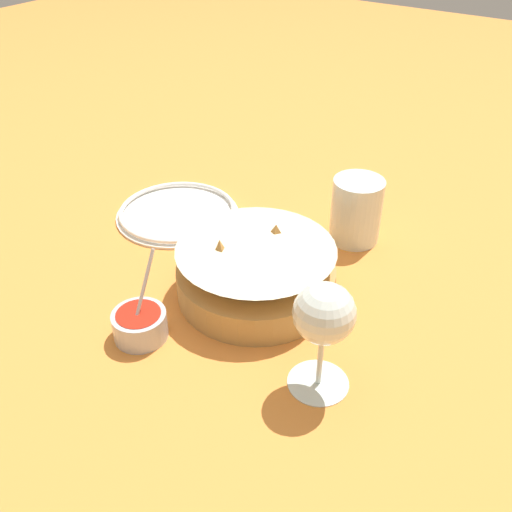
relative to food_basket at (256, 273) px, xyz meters
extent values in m
plane|color=orange|center=(0.02, 0.03, -0.04)|extent=(4.00, 4.00, 0.00)
cylinder|color=#B2894C|center=(0.00, 0.00, -0.01)|extent=(0.24, 0.24, 0.05)
cone|color=beige|center=(0.00, 0.00, 0.01)|extent=(0.24, 0.24, 0.08)
cylinder|color=#3D842D|center=(0.00, 0.00, -0.01)|extent=(0.18, 0.18, 0.01)
pyramid|color=#B77A38|center=(0.05, 0.00, 0.03)|extent=(0.06, 0.07, 0.06)
pyramid|color=#B77A38|center=(-0.03, 0.04, 0.03)|extent=(0.07, 0.07, 0.07)
pyramid|color=#B77A38|center=(-0.02, -0.05, 0.02)|extent=(0.09, 0.08, 0.05)
cylinder|color=#B7B7BC|center=(-0.17, 0.08, -0.02)|extent=(0.08, 0.08, 0.04)
cylinder|color=red|center=(-0.17, 0.08, -0.01)|extent=(0.06, 0.06, 0.03)
cylinder|color=#B7B7BC|center=(-0.16, 0.08, 0.03)|extent=(0.06, 0.01, 0.11)
cylinder|color=silver|center=(-0.11, -0.17, -0.04)|extent=(0.08, 0.08, 0.00)
cylinder|color=silver|center=(-0.11, -0.17, 0.01)|extent=(0.01, 0.01, 0.08)
sphere|color=silver|center=(-0.11, -0.17, 0.08)|extent=(0.08, 0.08, 0.08)
sphere|color=#DBD17A|center=(-0.11, -0.17, 0.07)|extent=(0.05, 0.05, 0.05)
cylinder|color=silver|center=(0.22, -0.06, 0.02)|extent=(0.09, 0.09, 0.11)
cylinder|color=gold|center=(0.22, -0.06, 0.01)|extent=(0.07, 0.07, 0.08)
torus|color=silver|center=(0.27, -0.06, 0.02)|extent=(0.08, 0.01, 0.08)
cylinder|color=white|center=(0.11, 0.25, -0.03)|extent=(0.23, 0.23, 0.01)
torus|color=white|center=(0.11, 0.25, -0.03)|extent=(0.22, 0.22, 0.01)
camera|label=1|loc=(-0.57, -0.39, 0.52)|focal=40.00mm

